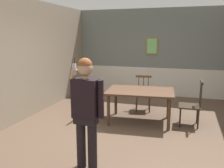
% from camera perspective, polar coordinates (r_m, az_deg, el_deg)
% --- Properties ---
extents(ground_plane, '(7.60, 7.60, 0.00)m').
position_cam_1_polar(ground_plane, '(5.14, 3.74, -11.29)').
color(ground_plane, brown).
extents(room_back_partition, '(5.26, 0.17, 2.87)m').
position_cam_1_polar(room_back_partition, '(8.16, 9.77, 7.05)').
color(room_back_partition, slate).
rests_on(room_back_partition, ground_plane).
extents(room_left_partition, '(0.13, 6.91, 2.87)m').
position_cam_1_polar(room_left_partition, '(5.96, -21.56, 5.33)').
color(room_left_partition, gray).
rests_on(room_left_partition, ground_plane).
extents(dining_table, '(1.60, 1.17, 0.76)m').
position_cam_1_polar(dining_table, '(5.55, 6.75, -2.37)').
color(dining_table, '#4C3323').
rests_on(dining_table, ground_plane).
extents(chair_near_window, '(0.50, 0.50, 0.93)m').
position_cam_1_polar(chair_near_window, '(6.47, 7.48, -2.21)').
color(chair_near_window, '#513823').
rests_on(chair_near_window, ground_plane).
extents(chair_by_doorway, '(0.48, 0.48, 1.04)m').
position_cam_1_polar(chair_by_doorway, '(5.61, 18.50, -4.69)').
color(chair_by_doorway, '#2D2319').
rests_on(chair_by_doorway, ground_plane).
extents(chair_at_table_head, '(0.43, 0.43, 0.95)m').
position_cam_1_polar(chair_at_table_head, '(5.82, -4.60, -3.64)').
color(chair_at_table_head, '#2D2319').
rests_on(chair_at_table_head, ground_plane).
extents(person_figure, '(0.54, 0.23, 1.68)m').
position_cam_1_polar(person_figure, '(3.50, -6.16, -5.60)').
color(person_figure, black).
rests_on(person_figure, ground_plane).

